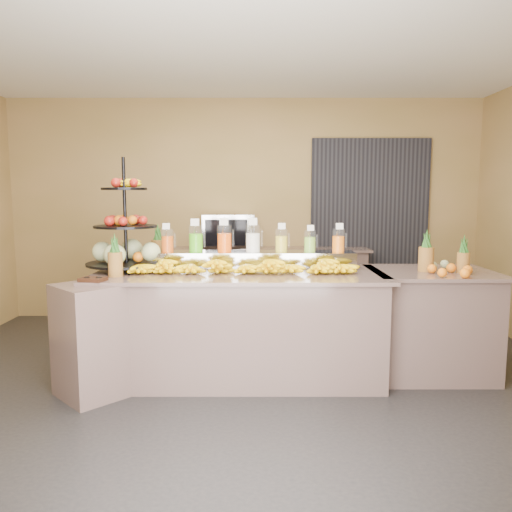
{
  "coord_description": "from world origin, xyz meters",
  "views": [
    {
      "loc": [
        0.15,
        -3.95,
        1.61
      ],
      "look_at": [
        0.14,
        0.3,
        1.07
      ],
      "focal_mm": 35.0,
      "sensor_mm": 36.0,
      "label": 1
    }
  ],
  "objects_px": {
    "pitcher_tray": "(253,260)",
    "fruit_stand": "(132,242)",
    "oven_warmer": "(227,231)",
    "banana_heap": "(242,265)",
    "condiment_caddy": "(93,279)",
    "right_fruit_pile": "(446,266)"
  },
  "relations": [
    {
      "from": "right_fruit_pile",
      "to": "banana_heap",
      "type": "bearing_deg",
      "value": 178.62
    },
    {
      "from": "pitcher_tray",
      "to": "banana_heap",
      "type": "relative_size",
      "value": 0.93
    },
    {
      "from": "condiment_caddy",
      "to": "right_fruit_pile",
      "type": "relative_size",
      "value": 0.47
    },
    {
      "from": "banana_heap",
      "to": "right_fruit_pile",
      "type": "height_order",
      "value": "right_fruit_pile"
    },
    {
      "from": "pitcher_tray",
      "to": "condiment_caddy",
      "type": "xyz_separation_m",
      "value": [
        -1.24,
        -0.7,
        -0.06
      ]
    },
    {
      "from": "banana_heap",
      "to": "condiment_caddy",
      "type": "height_order",
      "value": "banana_heap"
    },
    {
      "from": "pitcher_tray",
      "to": "fruit_stand",
      "type": "height_order",
      "value": "fruit_stand"
    },
    {
      "from": "banana_heap",
      "to": "condiment_caddy",
      "type": "xyz_separation_m",
      "value": [
        -1.15,
        -0.41,
        -0.05
      ]
    },
    {
      "from": "pitcher_tray",
      "to": "fruit_stand",
      "type": "distance_m",
      "value": 1.1
    },
    {
      "from": "right_fruit_pile",
      "to": "fruit_stand",
      "type": "bearing_deg",
      "value": 175.15
    },
    {
      "from": "pitcher_tray",
      "to": "oven_warmer",
      "type": "distance_m",
      "value": 1.71
    },
    {
      "from": "right_fruit_pile",
      "to": "oven_warmer",
      "type": "xyz_separation_m",
      "value": [
        -1.98,
        2.0,
        0.14
      ]
    },
    {
      "from": "fruit_stand",
      "to": "right_fruit_pile",
      "type": "relative_size",
      "value": 2.48
    },
    {
      "from": "pitcher_tray",
      "to": "right_fruit_pile",
      "type": "xyz_separation_m",
      "value": [
        1.65,
        -0.33,
        -0.01
      ]
    },
    {
      "from": "right_fruit_pile",
      "to": "oven_warmer",
      "type": "height_order",
      "value": "oven_warmer"
    },
    {
      "from": "condiment_caddy",
      "to": "right_fruit_pile",
      "type": "height_order",
      "value": "right_fruit_pile"
    },
    {
      "from": "fruit_stand",
      "to": "oven_warmer",
      "type": "distance_m",
      "value": 1.93
    },
    {
      "from": "right_fruit_pile",
      "to": "condiment_caddy",
      "type": "bearing_deg",
      "value": -172.66
    },
    {
      "from": "pitcher_tray",
      "to": "oven_warmer",
      "type": "bearing_deg",
      "value": 101.16
    },
    {
      "from": "pitcher_tray",
      "to": "right_fruit_pile",
      "type": "height_order",
      "value": "right_fruit_pile"
    },
    {
      "from": "fruit_stand",
      "to": "right_fruit_pile",
      "type": "height_order",
      "value": "fruit_stand"
    },
    {
      "from": "condiment_caddy",
      "to": "oven_warmer",
      "type": "height_order",
      "value": "oven_warmer"
    }
  ]
}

